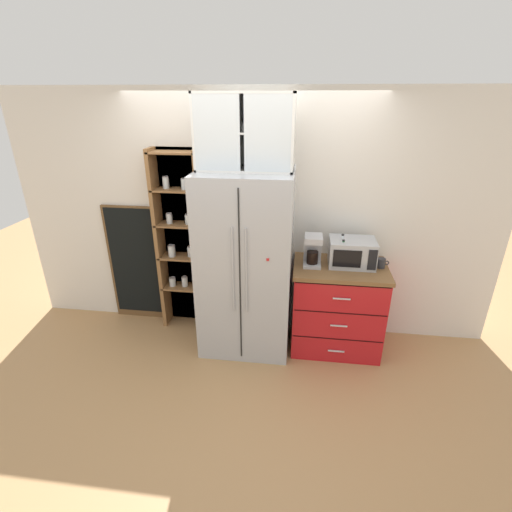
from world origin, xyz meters
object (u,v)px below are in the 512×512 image
(refrigerator, at_px, (246,264))
(bottle_clear, at_px, (341,250))
(microwave, at_px, (352,252))
(mug_charcoal, at_px, (381,263))
(coffee_maker, at_px, (313,250))
(chalkboard_menu, at_px, (135,264))
(bottle_green, at_px, (342,255))

(refrigerator, xyz_separation_m, bottle_clear, (0.93, 0.15, 0.14))
(microwave, distance_m, mug_charcoal, 0.30)
(coffee_maker, distance_m, mug_charcoal, 0.67)
(microwave, distance_m, coffee_maker, 0.38)
(refrigerator, bearing_deg, mug_charcoal, 3.11)
(microwave, relative_size, mug_charcoal, 3.84)
(microwave, bearing_deg, mug_charcoal, -6.42)
(microwave, relative_size, bottle_clear, 1.48)
(coffee_maker, relative_size, bottle_clear, 1.04)
(coffee_maker, bearing_deg, chalkboard_menu, 172.22)
(mug_charcoal, distance_m, bottle_green, 0.39)
(coffee_maker, relative_size, mug_charcoal, 2.70)
(microwave, bearing_deg, bottle_green, -145.37)
(bottle_green, relative_size, chalkboard_menu, 0.21)
(refrigerator, height_order, bottle_clear, refrigerator)
(bottle_green, bearing_deg, mug_charcoal, 5.33)
(chalkboard_menu, bearing_deg, coffee_maker, -7.78)
(refrigerator, xyz_separation_m, coffee_maker, (0.65, 0.06, 0.16))
(microwave, height_order, coffee_maker, coffee_maker)
(chalkboard_menu, bearing_deg, refrigerator, -13.94)
(bottle_green, bearing_deg, bottle_clear, 90.00)
(mug_charcoal, height_order, chalkboard_menu, chalkboard_menu)
(mug_charcoal, xyz_separation_m, chalkboard_menu, (-2.65, 0.26, -0.29))
(refrigerator, relative_size, bottle_green, 6.52)
(bottle_green, height_order, chalkboard_menu, chalkboard_menu)
(chalkboard_menu, bearing_deg, mug_charcoal, -5.63)
(mug_charcoal, height_order, bottle_clear, bottle_clear)
(coffee_maker, distance_m, chalkboard_menu, 2.04)
(refrigerator, relative_size, microwave, 4.18)
(microwave, height_order, chalkboard_menu, chalkboard_menu)
(microwave, height_order, mug_charcoal, microwave)
(coffee_maker, height_order, bottle_clear, coffee_maker)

